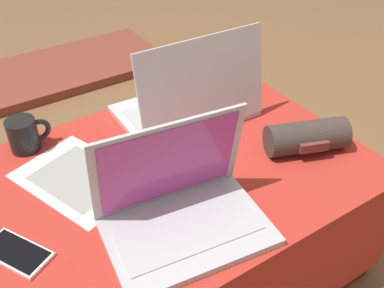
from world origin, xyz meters
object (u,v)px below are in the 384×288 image
object	(u,v)px
cell_phone	(16,253)
coffee_mug	(25,135)
wrist_brace	(307,137)
laptop_near	(181,208)
laptop_far	(190,102)
paper_sheet	(79,178)

from	to	relation	value
cell_phone	coffee_mug	size ratio (longest dim) A/B	1.43
wrist_brace	laptop_near	bearing A→B (deg)	-173.57
laptop_far	cell_phone	xyz separation A→B (m)	(-0.56, -0.22, -0.05)
coffee_mug	laptop_near	bearing A→B (deg)	-66.80
paper_sheet	laptop_far	bearing A→B (deg)	-8.64
cell_phone	wrist_brace	size ratio (longest dim) A/B	0.70
laptop_near	cell_phone	bearing A→B (deg)	168.28
laptop_far	laptop_near	bearing A→B (deg)	56.55
laptop_far	coffee_mug	xyz separation A→B (m)	(-0.43, 0.12, -0.01)
laptop_far	wrist_brace	bearing A→B (deg)	122.79
laptop_near	paper_sheet	distance (m)	0.30
laptop_near	coffee_mug	distance (m)	0.49
laptop_far	paper_sheet	bearing A→B (deg)	13.07
coffee_mug	paper_sheet	bearing A→B (deg)	-70.24
coffee_mug	laptop_far	bearing A→B (deg)	-15.00
laptop_near	coffee_mug	world-z (taller)	laptop_near
coffee_mug	cell_phone	bearing A→B (deg)	-110.59
laptop_far	paper_sheet	distance (m)	0.38
laptop_near	wrist_brace	bearing A→B (deg)	14.26
cell_phone	coffee_mug	bearing A→B (deg)	-139.11
laptop_far	cell_phone	world-z (taller)	laptop_far
laptop_near	wrist_brace	world-z (taller)	laptop_near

